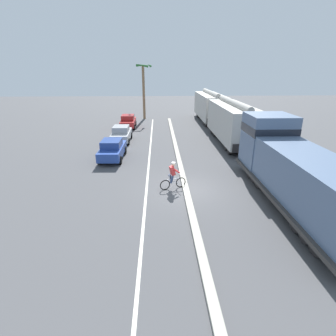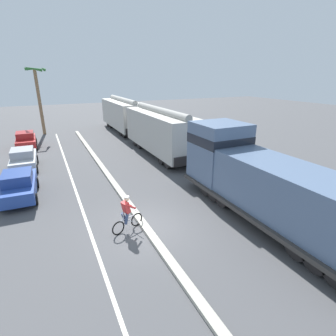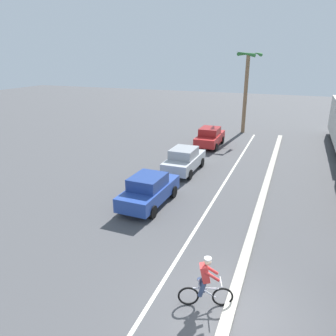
# 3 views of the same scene
# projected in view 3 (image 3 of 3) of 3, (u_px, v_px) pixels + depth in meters

# --- Properties ---
(ground_plane) EXTENTS (120.00, 120.00, 0.00)m
(ground_plane) POSITION_uv_depth(u_px,v_px,m) (229.00, 315.00, 9.79)
(ground_plane) COLOR #4C4C4F
(median_curb) EXTENTS (0.36, 36.00, 0.16)m
(median_curb) POSITION_uv_depth(u_px,v_px,m) (255.00, 222.00, 15.04)
(median_curb) COLOR #B2AD9E
(median_curb) RESTS_ON ground
(lane_stripe) EXTENTS (0.14, 36.00, 0.01)m
(lane_stripe) POSITION_uv_depth(u_px,v_px,m) (205.00, 215.00, 15.89)
(lane_stripe) COLOR silver
(lane_stripe) RESTS_ON ground
(parked_car_blue) EXTENTS (1.93, 4.25, 1.62)m
(parked_car_blue) POSITION_uv_depth(u_px,v_px,m) (149.00, 190.00, 16.72)
(parked_car_blue) COLOR #28479E
(parked_car_blue) RESTS_ON ground
(parked_car_silver) EXTENTS (1.87, 4.22, 1.62)m
(parked_car_silver) POSITION_uv_depth(u_px,v_px,m) (184.00, 160.00, 21.52)
(parked_car_silver) COLOR #B7BABF
(parked_car_silver) RESTS_ON ground
(parked_car_red) EXTENTS (1.87, 4.22, 1.62)m
(parked_car_red) POSITION_uv_depth(u_px,v_px,m) (210.00, 137.00, 27.48)
(parked_car_red) COLOR red
(parked_car_red) RESTS_ON ground
(cyclist) EXTENTS (1.63, 0.70, 1.71)m
(cyclist) POSITION_uv_depth(u_px,v_px,m) (205.00, 283.00, 9.89)
(cyclist) COLOR black
(cyclist) RESTS_ON ground
(palm_tree_near) EXTENTS (2.41, 2.32, 7.76)m
(palm_tree_near) POSITION_uv_depth(u_px,v_px,m) (246.00, 77.00, 30.98)
(palm_tree_near) COLOR #846647
(palm_tree_near) RESTS_ON ground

